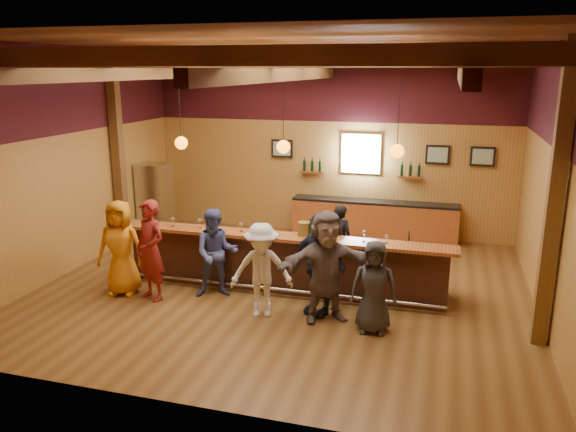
# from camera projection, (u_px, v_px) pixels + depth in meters

# --- Properties ---
(room) EXTENTS (9.04, 9.00, 4.52)m
(room) POSITION_uv_depth(u_px,v_px,m) (284.00, 118.00, 9.91)
(room) COLOR brown
(room) RESTS_ON ground
(bar_counter) EXTENTS (6.30, 1.07, 1.11)m
(bar_counter) POSITION_uv_depth(u_px,v_px,m) (287.00, 260.00, 10.68)
(bar_counter) COLOR black
(bar_counter) RESTS_ON ground
(back_bar_cabinet) EXTENTS (4.00, 0.52, 0.95)m
(back_bar_cabinet) POSITION_uv_depth(u_px,v_px,m) (374.00, 220.00, 13.69)
(back_bar_cabinet) COLOR brown
(back_bar_cabinet) RESTS_ON ground
(window) EXTENTS (0.95, 0.09, 0.95)m
(window) POSITION_uv_depth(u_px,v_px,m) (361.00, 154.00, 13.61)
(window) COLOR silver
(window) RESTS_ON room
(framed_pictures) EXTENTS (5.35, 0.05, 0.45)m
(framed_pictures) POSITION_uv_depth(u_px,v_px,m) (397.00, 153.00, 13.36)
(framed_pictures) COLOR black
(framed_pictures) RESTS_ON room
(wine_shelves) EXTENTS (3.00, 0.18, 0.30)m
(wine_shelves) POSITION_uv_depth(u_px,v_px,m) (360.00, 172.00, 13.66)
(wine_shelves) COLOR brown
(wine_shelves) RESTS_ON room
(pendant_lights) EXTENTS (4.24, 0.24, 1.37)m
(pendant_lights) POSITION_uv_depth(u_px,v_px,m) (283.00, 146.00, 9.99)
(pendant_lights) COLOR black
(pendant_lights) RESTS_ON room
(stainless_fridge) EXTENTS (0.70, 0.70, 1.80)m
(stainless_fridge) POSITION_uv_depth(u_px,v_px,m) (155.00, 199.00, 13.96)
(stainless_fridge) COLOR silver
(stainless_fridge) RESTS_ON ground
(customer_orange) EXTENTS (0.94, 0.69, 1.77)m
(customer_orange) POSITION_uv_depth(u_px,v_px,m) (121.00, 248.00, 10.24)
(customer_orange) COLOR orange
(customer_orange) RESTS_ON ground
(customer_redvest) EXTENTS (0.79, 0.67, 1.84)m
(customer_redvest) POSITION_uv_depth(u_px,v_px,m) (151.00, 250.00, 9.98)
(customer_redvest) COLOR maroon
(customer_redvest) RESTS_ON ground
(customer_denim) EXTENTS (0.96, 0.86, 1.64)m
(customer_denim) POSITION_uv_depth(u_px,v_px,m) (216.00, 253.00, 10.14)
(customer_denim) COLOR #414C83
(customer_denim) RESTS_ON ground
(customer_white) EXTENTS (1.17, 0.87, 1.61)m
(customer_white) POSITION_uv_depth(u_px,v_px,m) (262.00, 270.00, 9.33)
(customer_white) COLOR silver
(customer_white) RESTS_ON ground
(customer_navy) EXTENTS (1.12, 0.78, 1.76)m
(customer_navy) POSITION_uv_depth(u_px,v_px,m) (318.00, 264.00, 9.39)
(customer_navy) COLOR #1A1F34
(customer_navy) RESTS_ON ground
(customer_brown) EXTENTS (1.79, 1.29, 1.87)m
(customer_brown) POSITION_uv_depth(u_px,v_px,m) (326.00, 266.00, 9.12)
(customer_brown) COLOR #61524D
(customer_brown) RESTS_ON ground
(customer_dark) EXTENTS (0.77, 0.54, 1.50)m
(customer_dark) POSITION_uv_depth(u_px,v_px,m) (374.00, 287.00, 8.76)
(customer_dark) COLOR #2A2A2C
(customer_dark) RESTS_ON ground
(bartender) EXTENTS (0.62, 0.50, 1.48)m
(bartender) POSITION_uv_depth(u_px,v_px,m) (340.00, 240.00, 11.16)
(bartender) COLOR black
(bartender) RESTS_ON ground
(ice_bucket) EXTENTS (0.23, 0.23, 0.25)m
(ice_bucket) POSITION_uv_depth(u_px,v_px,m) (304.00, 229.00, 10.19)
(ice_bucket) COLOR brown
(ice_bucket) RESTS_ON bar_counter
(bottle_a) EXTENTS (0.07, 0.07, 0.33)m
(bottle_a) POSITION_uv_depth(u_px,v_px,m) (310.00, 229.00, 10.13)
(bottle_a) COLOR black
(bottle_a) RESTS_ON bar_counter
(bottle_b) EXTENTS (0.08, 0.08, 0.37)m
(bottle_b) POSITION_uv_depth(u_px,v_px,m) (328.00, 229.00, 10.10)
(bottle_b) COLOR black
(bottle_b) RESTS_ON bar_counter
(glass_a) EXTENTS (0.07, 0.07, 0.16)m
(glass_a) POSITION_uv_depth(u_px,v_px,m) (152.00, 218.00, 10.97)
(glass_a) COLOR silver
(glass_a) RESTS_ON bar_counter
(glass_b) EXTENTS (0.08, 0.08, 0.18)m
(glass_b) POSITION_uv_depth(u_px,v_px,m) (173.00, 220.00, 10.77)
(glass_b) COLOR silver
(glass_b) RESTS_ON bar_counter
(glass_c) EXTENTS (0.08, 0.08, 0.18)m
(glass_c) POSITION_uv_depth(u_px,v_px,m) (200.00, 221.00, 10.67)
(glass_c) COLOR silver
(glass_c) RESTS_ON bar_counter
(glass_d) EXTENTS (0.08, 0.08, 0.17)m
(glass_d) POSITION_uv_depth(u_px,v_px,m) (241.00, 225.00, 10.43)
(glass_d) COLOR silver
(glass_d) RESTS_ON bar_counter
(glass_e) EXTENTS (0.07, 0.07, 0.16)m
(glass_e) POSITION_uv_depth(u_px,v_px,m) (268.00, 228.00, 10.25)
(glass_e) COLOR silver
(glass_e) RESTS_ON bar_counter
(glass_f) EXTENTS (0.08, 0.08, 0.18)m
(glass_f) POSITION_uv_depth(u_px,v_px,m) (331.00, 234.00, 9.87)
(glass_f) COLOR silver
(glass_f) RESTS_ON bar_counter
(glass_g) EXTENTS (0.09, 0.09, 0.20)m
(glass_g) POSITION_uv_depth(u_px,v_px,m) (364.00, 234.00, 9.82)
(glass_g) COLOR silver
(glass_g) RESTS_ON bar_counter
(glass_h) EXTENTS (0.07, 0.07, 0.16)m
(glass_h) POSITION_uv_depth(u_px,v_px,m) (387.00, 237.00, 9.73)
(glass_h) COLOR silver
(glass_h) RESTS_ON bar_counter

